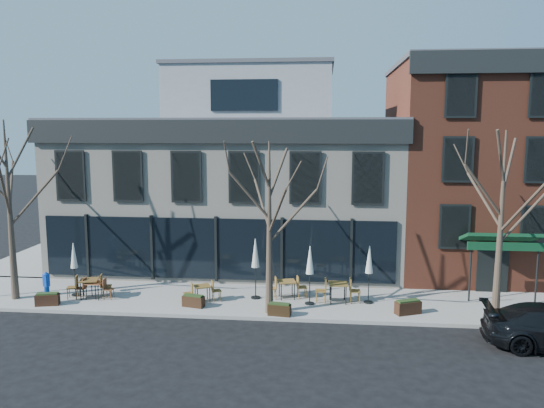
{
  "coord_description": "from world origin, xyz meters",
  "views": [
    {
      "loc": [
        5.2,
        -24.83,
        7.65
      ],
      "look_at": [
        2.52,
        2.0,
        3.85
      ],
      "focal_mm": 35.0,
      "sensor_mm": 36.0,
      "label": 1
    }
  ],
  "objects": [
    {
      "name": "planter_3",
      "position": [
        8.67,
        -3.5,
        0.44
      ],
      "size": [
        1.13,
        0.8,
        0.59
      ],
      "color": "black",
      "rests_on": "sidewalk_front"
    },
    {
      "name": "cafe_set_2",
      "position": [
        -0.07,
        -2.81,
        0.61
      ],
      "size": [
        1.7,
        1.08,
        0.89
      ],
      "color": "brown",
      "rests_on": "sidewalk_front"
    },
    {
      "name": "umbrella_2",
      "position": [
        2.19,
        -2.1,
        2.07
      ],
      "size": [
        0.43,
        0.43,
        2.72
      ],
      "color": "black",
      "rests_on": "sidewalk_front"
    },
    {
      "name": "planter_2",
      "position": [
        3.44,
        -4.2,
        0.41
      ],
      "size": [
        0.96,
        0.49,
        0.52
      ],
      "color": "black",
      "rests_on": "sidewalk_front"
    },
    {
      "name": "tree_corner",
      "position": [
        -8.49,
        -3.2,
        4.25
      ],
      "size": [
        3.93,
        3.98,
        7.92
      ],
      "color": "#382B21",
      "rests_on": "sidewalk_front"
    },
    {
      "name": "umbrella_0",
      "position": [
        -6.03,
        -2.5,
        1.87
      ],
      "size": [
        0.39,
        0.39,
        2.43
      ],
      "color": "black",
      "rests_on": "sidewalk_front"
    },
    {
      "name": "red_brick_building",
      "position": [
        13.0,
        4.98,
        5.64
      ],
      "size": [
        8.2,
        11.78,
        11.18
      ],
      "color": "brown",
      "rests_on": "ground"
    },
    {
      "name": "sidewalk_front",
      "position": [
        3.25,
        -2.15,
        0.07
      ],
      "size": [
        33.5,
        4.7,
        0.15
      ],
      "primitive_type": "cube",
      "color": "gray",
      "rests_on": "ground"
    },
    {
      "name": "cafe_set_3",
      "position": [
        3.58,
        -1.95,
        0.65
      ],
      "size": [
        1.9,
        0.89,
        0.97
      ],
      "color": "brown",
      "rests_on": "sidewalk_front"
    },
    {
      "name": "tree_mid",
      "position": [
        3.01,
        -3.9,
        3.79
      ],
      "size": [
        3.5,
        3.55,
        7.04
      ],
      "color": "#382B21",
      "rests_on": "sidewalk_front"
    },
    {
      "name": "call_box",
      "position": [
        -6.73,
        -3.71,
        0.9
      ],
      "size": [
        0.3,
        0.28,
        1.42
      ],
      "color": "#0D3AAA",
      "rests_on": "sidewalk_front"
    },
    {
      "name": "corner_building",
      "position": [
        0.07,
        5.07,
        4.72
      ],
      "size": [
        18.39,
        10.39,
        11.1
      ],
      "color": "beige",
      "rests_on": "ground"
    },
    {
      "name": "cafe_set_0",
      "position": [
        -5.24,
        -2.78,
        0.68
      ],
      "size": [
        2.02,
        0.95,
        1.03
      ],
      "color": "brown",
      "rests_on": "sidewalk_front"
    },
    {
      "name": "cafe_set_4",
      "position": [
        5.84,
        -2.3,
        0.69
      ],
      "size": [
        2.01,
        0.85,
        1.05
      ],
      "color": "brown",
      "rests_on": "sidewalk_front"
    },
    {
      "name": "sidewalk_side",
      "position": [
        -11.25,
        6.0,
        0.07
      ],
      "size": [
        4.5,
        12.0,
        0.15
      ],
      "primitive_type": "cube",
      "color": "gray",
      "rests_on": "ground"
    },
    {
      "name": "tree_right",
      "position": [
        12.01,
        -3.9,
        4.02
      ],
      "size": [
        3.72,
        3.77,
        7.48
      ],
      "color": "#382B21",
      "rests_on": "sidewalk_front"
    },
    {
      "name": "umbrella_4",
      "position": [
        7.17,
        -2.25,
        1.94
      ],
      "size": [
        0.41,
        0.41,
        2.54
      ],
      "color": "black",
      "rests_on": "sidewalk_front"
    },
    {
      "name": "umbrella_3",
      "position": [
        4.62,
        -2.67,
        1.96
      ],
      "size": [
        0.41,
        0.41,
        2.56
      ],
      "color": "black",
      "rests_on": "sidewalk_front"
    },
    {
      "name": "ground",
      "position": [
        0.0,
        0.0,
        0.0
      ],
      "size": [
        120.0,
        120.0,
        0.0
      ],
      "primitive_type": "plane",
      "color": "black",
      "rests_on": "ground"
    },
    {
      "name": "cafe_set_1",
      "position": [
        -4.96,
        -2.84,
        0.62
      ],
      "size": [
        1.73,
        0.7,
        0.91
      ],
      "color": "brown",
      "rests_on": "sidewalk_front"
    },
    {
      "name": "planter_1",
      "position": [
        -0.3,
        -3.5,
        0.41
      ],
      "size": [
        0.99,
        0.58,
        0.52
      ],
      "color": "black",
      "rests_on": "sidewalk_front"
    },
    {
      "name": "planter_0",
      "position": [
        -6.6,
        -3.94,
        0.42
      ],
      "size": [
        1.03,
        0.6,
        0.54
      ],
      "color": "black",
      "rests_on": "sidewalk_front"
    }
  ]
}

